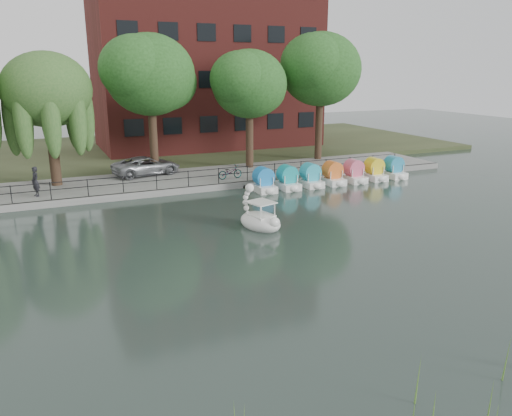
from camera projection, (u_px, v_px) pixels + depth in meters
ground_plane at (286, 266)px, 19.66m from camera, size 120.00×120.00×0.00m
promenade at (177, 181)px, 33.68m from camera, size 40.00×6.00×0.40m
kerb at (190, 190)px, 31.08m from camera, size 40.00×0.25×0.40m
land_strip at (136, 151)px, 45.99m from camera, size 60.00×22.00×0.36m
railing at (188, 175)px, 31.00m from camera, size 32.00×0.05×1.00m
apartment_building at (206, 48)px, 46.22m from camera, size 20.00×10.07×18.00m
willow_mid at (47, 90)px, 29.98m from camera, size 5.32×5.32×8.15m
broadleaf_center at (150, 75)px, 33.19m from camera, size 6.00×6.00×9.25m
broadleaf_right at (249, 85)px, 35.67m from camera, size 5.40×5.40×8.32m
broadleaf_far at (321, 70)px, 38.83m from camera, size 6.30×6.30×9.71m
minivan at (146, 164)px, 34.31m from camera, size 3.43×5.68×1.48m
bicycle at (230, 171)px, 33.19m from camera, size 0.75×1.77×1.00m
pedestrian at (35, 179)px, 28.51m from camera, size 0.70×0.84×1.98m
swan_boat at (260, 218)px, 24.35m from camera, size 2.15×2.76×2.06m
pedal_boat_row at (333, 175)px, 33.40m from camera, size 11.35×1.70×1.40m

